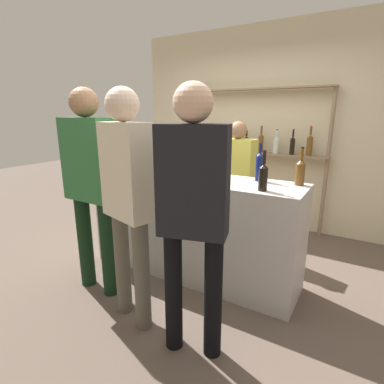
{
  "coord_description": "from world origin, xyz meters",
  "views": [
    {
      "loc": [
        1.47,
        -2.44,
        1.63
      ],
      "look_at": [
        0.0,
        0.0,
        0.87
      ],
      "focal_mm": 28.0,
      "sensor_mm": 36.0,
      "label": 1
    }
  ],
  "objects": [
    {
      "name": "counter_bottle_1",
      "position": [
        -0.4,
        0.07,
        1.16
      ],
      "size": [
        0.07,
        0.07,
        0.33
      ],
      "color": "black",
      "rests_on": "bar_counter"
    },
    {
      "name": "back_wall",
      "position": [
        0.0,
        1.88,
        1.4
      ],
      "size": [
        3.75,
        0.12,
        2.8
      ],
      "primitive_type": "cube",
      "color": "beige",
      "rests_on": "ground_plane"
    },
    {
      "name": "ground_plane",
      "position": [
        0.0,
        0.0,
        0.0
      ],
      "size": [
        16.0,
        16.0,
        0.0
      ],
      "primitive_type": "plane",
      "color": "brown"
    },
    {
      "name": "customer_left",
      "position": [
        -0.6,
        -0.71,
        1.08
      ],
      "size": [
        0.48,
        0.24,
        1.83
      ],
      "rotation": [
        0.0,
        0.0,
        1.56
      ],
      "color": "black",
      "rests_on": "ground_plane"
    },
    {
      "name": "ice_bucket",
      "position": [
        -0.0,
        -0.04,
        1.14
      ],
      "size": [
        0.23,
        0.23,
        0.23
      ],
      "color": "#B2B2B7",
      "rests_on": "bar_counter"
    },
    {
      "name": "counter_bottle_3",
      "position": [
        0.61,
        0.16,
        1.16
      ],
      "size": [
        0.07,
        0.07,
        0.35
      ],
      "color": "#0F1956",
      "rests_on": "bar_counter"
    },
    {
      "name": "customer_center",
      "position": [
        -0.03,
        -0.87,
        1.07
      ],
      "size": [
        0.47,
        0.3,
        1.8
      ],
      "rotation": [
        0.0,
        0.0,
        1.3
      ],
      "color": "#575347",
      "rests_on": "ground_plane"
    },
    {
      "name": "counter_bottle_0",
      "position": [
        0.97,
        0.18,
        1.15
      ],
      "size": [
        0.08,
        0.08,
        0.33
      ],
      "color": "brown",
      "rests_on": "bar_counter"
    },
    {
      "name": "wine_glass",
      "position": [
        0.2,
        0.0,
        1.15
      ],
      "size": [
        0.09,
        0.09,
        0.17
      ],
      "color": "silver",
      "rests_on": "bar_counter"
    },
    {
      "name": "back_shelf",
      "position": [
        -0.01,
        1.7,
        1.27
      ],
      "size": [
        2.05,
        0.18,
        1.95
      ],
      "color": "#897056",
      "rests_on": "ground_plane"
    },
    {
      "name": "cork_jar",
      "position": [
        -0.54,
        -0.14,
        1.1
      ],
      "size": [
        0.12,
        0.12,
        0.15
      ],
      "color": "silver",
      "rests_on": "bar_counter"
    },
    {
      "name": "counter_bottle_2",
      "position": [
        0.76,
        -0.17,
        1.15
      ],
      "size": [
        0.07,
        0.07,
        0.32
      ],
      "color": "black",
      "rests_on": "bar_counter"
    },
    {
      "name": "customer_right",
      "position": [
        0.56,
        -0.91,
        1.07
      ],
      "size": [
        0.47,
        0.3,
        1.8
      ],
      "rotation": [
        0.0,
        0.0,
        1.85
      ],
      "color": "black",
      "rests_on": "ground_plane"
    },
    {
      "name": "bar_counter",
      "position": [
        0.0,
        0.0,
        0.51
      ],
      "size": [
        2.15,
        0.57,
        1.03
      ],
      "primitive_type": "cube",
      "color": "#B7B2AD",
      "rests_on": "ground_plane"
    },
    {
      "name": "server_behind_counter",
      "position": [
        0.11,
        0.87,
        0.89
      ],
      "size": [
        0.46,
        0.24,
        1.54
      ],
      "rotation": [
        0.0,
        0.0,
        -1.69
      ],
      "color": "brown",
      "rests_on": "ground_plane"
    }
  ]
}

